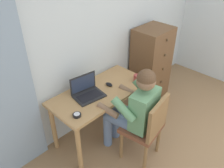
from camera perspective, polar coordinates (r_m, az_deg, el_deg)
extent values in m
cube|color=silver|center=(3.02, -3.71, 11.96)|extent=(4.80, 0.05, 2.50)
cube|color=#8EA3B7|center=(2.45, -25.11, -1.16)|extent=(0.61, 0.03, 2.17)
cube|color=tan|center=(2.85, -2.84, -2.00)|extent=(1.25, 0.61, 0.03)
cylinder|color=tan|center=(2.68, -8.03, -15.52)|extent=(0.06, 0.06, 0.68)
cylinder|color=tan|center=(3.28, 7.55, -4.66)|extent=(0.06, 0.06, 0.68)
cylinder|color=tan|center=(2.98, -14.07, -10.26)|extent=(0.06, 0.06, 0.68)
cylinder|color=tan|center=(3.53, 1.27, -1.29)|extent=(0.06, 0.06, 0.68)
cube|color=brown|center=(3.74, 9.43, 4.79)|extent=(0.55, 0.43, 1.18)
sphere|color=brown|center=(3.88, 11.54, -2.49)|extent=(0.04, 0.04, 0.04)
sphere|color=brown|center=(3.75, 11.94, 0.42)|extent=(0.04, 0.04, 0.04)
sphere|color=brown|center=(3.63, 12.36, 3.53)|extent=(0.04, 0.04, 0.04)
sphere|color=brown|center=(3.52, 12.82, 6.84)|extent=(0.04, 0.04, 0.04)
sphere|color=brown|center=(3.43, 13.31, 10.35)|extent=(0.04, 0.04, 0.04)
cube|color=brown|center=(2.76, 7.20, -10.48)|extent=(0.48, 0.46, 0.05)
cube|color=olive|center=(2.55, 11.14, -8.17)|extent=(0.42, 0.11, 0.42)
cylinder|color=olive|center=(3.09, 5.79, -10.70)|extent=(0.04, 0.04, 0.42)
cylinder|color=olive|center=(2.88, 2.30, -14.61)|extent=(0.04, 0.04, 0.42)
cylinder|color=olive|center=(3.00, 11.23, -12.99)|extent=(0.04, 0.04, 0.42)
cylinder|color=olive|center=(2.78, 8.09, -17.29)|extent=(0.04, 0.04, 0.42)
cylinder|color=#6B84AD|center=(2.87, 4.30, -7.08)|extent=(0.20, 0.42, 0.14)
cylinder|color=#6B84AD|center=(2.75, 2.33, -9.09)|extent=(0.20, 0.42, 0.14)
cylinder|color=#6B84AD|center=(3.11, 0.92, -9.19)|extent=(0.11, 0.11, 0.49)
cylinder|color=#6B84AD|center=(3.00, -1.05, -11.10)|extent=(0.11, 0.11, 0.49)
cube|color=#609366|center=(2.58, 7.86, -6.11)|extent=(0.39, 0.25, 0.46)
cylinder|color=#609366|center=(2.73, 7.78, -1.36)|extent=(0.14, 0.31, 0.25)
cylinder|color=#609366|center=(2.42, 2.81, -6.26)|extent=(0.14, 0.31, 0.25)
cylinder|color=#846047|center=(2.87, 4.11, -1.80)|extent=(0.11, 0.28, 0.11)
cylinder|color=#846047|center=(2.58, -1.03, -6.45)|extent=(0.11, 0.28, 0.11)
sphere|color=#846047|center=(2.37, 8.30, 0.70)|extent=(0.20, 0.20, 0.20)
sphere|color=#513823|center=(2.35, 8.36, 1.32)|extent=(0.20, 0.20, 0.20)
cube|color=#232326|center=(2.75, -5.55, -2.96)|extent=(0.37, 0.29, 0.02)
cube|color=black|center=(2.74, -5.44, -2.89)|extent=(0.30, 0.19, 0.00)
cube|color=#232326|center=(2.77, -7.10, 0.24)|extent=(0.34, 0.06, 0.22)
cube|color=#2D3851|center=(2.77, -7.03, 0.18)|extent=(0.30, 0.04, 0.18)
ellipsoid|color=black|center=(2.93, -0.74, -0.09)|extent=(0.06, 0.10, 0.03)
cylinder|color=black|center=(2.50, -8.55, -7.50)|extent=(0.09, 0.09, 0.03)
cylinder|color=silver|center=(2.49, -8.58, -7.23)|extent=(0.06, 0.06, 0.00)
cylinder|color=#9E3D38|center=(3.01, 6.01, 1.44)|extent=(0.08, 0.08, 0.09)
torus|color=#9E3D38|center=(3.04, 6.63, 1.89)|extent=(0.06, 0.01, 0.06)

